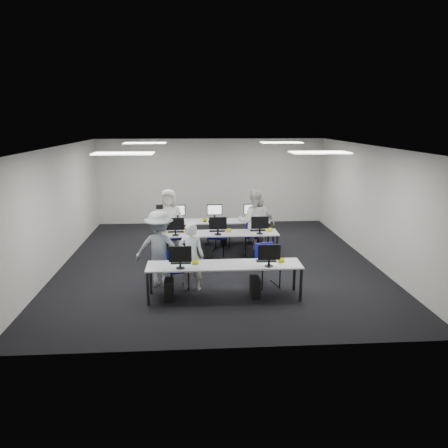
{
  "coord_description": "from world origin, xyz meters",
  "views": [
    {
      "loc": [
        -0.59,
        -10.95,
        3.65
      ],
      "look_at": [
        0.16,
        0.05,
        1.0
      ],
      "focal_mm": 35.0,
      "sensor_mm": 36.0,
      "label": 1
    }
  ],
  "objects": [
    {
      "name": "chair_6",
      "position": [
        0.13,
        0.98,
        0.29
      ],
      "size": [
        0.59,
        0.61,
        0.93
      ],
      "rotation": [
        0.0,
        0.0,
        -0.31
      ],
      "color": "#11148B",
      "rests_on": "ground"
    },
    {
      "name": "equipment_back",
      "position": [
        0.19,
        1.62,
        0.36
      ],
      "size": [
        2.91,
        0.41,
        1.19
      ],
      "color": "white",
      "rests_on": "desk_back"
    },
    {
      "name": "student_1",
      "position": [
        1.03,
        0.66,
        0.9
      ],
      "size": [
        0.94,
        0.77,
        1.8
      ],
      "primitive_type": "imported",
      "rotation": [
        0.0,
        0.0,
        3.04
      ],
      "color": "white",
      "rests_on": "ground"
    },
    {
      "name": "photographer",
      "position": [
        -1.38,
        -1.6,
        0.86
      ],
      "size": [
        1.17,
        0.74,
        1.72
      ],
      "primitive_type": "imported",
      "rotation": [
        0.0,
        0.0,
        3.04
      ],
      "color": "gray",
      "rests_on": "ground"
    },
    {
      "name": "dslr_camera",
      "position": [
        -1.37,
        -1.42,
        1.77
      ],
      "size": [
        0.16,
        0.19,
        0.1
      ],
      "primitive_type": "cube",
      "rotation": [
        0.0,
        0.0,
        3.04
      ],
      "color": "black",
      "rests_on": "photographer"
    },
    {
      "name": "student_0",
      "position": [
        -0.68,
        -1.89,
        0.76
      ],
      "size": [
        0.6,
        0.45,
        1.52
      ],
      "primitive_type": "imported",
      "rotation": [
        0.0,
        0.0,
        2.98
      ],
      "color": "white",
      "rests_on": "ground"
    },
    {
      "name": "desk_back",
      "position": [
        0.0,
        1.6,
        0.68
      ],
      "size": [
        3.2,
        0.7,
        0.73
      ],
      "color": "#B1B3B6",
      "rests_on": "ground"
    },
    {
      "name": "room",
      "position": [
        0.0,
        0.0,
        1.5
      ],
      "size": [
        9.0,
        9.02,
        3.0
      ],
      "color": "black",
      "rests_on": "ground"
    },
    {
      "name": "chair_7",
      "position": [
        1.19,
        1.07,
        0.26
      ],
      "size": [
        0.51,
        0.53,
        0.82
      ],
      "rotation": [
        0.0,
        0.0,
        -0.28
      ],
      "color": "#11148B",
      "rests_on": "ground"
    },
    {
      "name": "chair_0",
      "position": [
        -1.0,
        -1.81,
        0.27
      ],
      "size": [
        0.53,
        0.56,
        0.85
      ],
      "rotation": [
        0.0,
        0.0,
        0.31
      ],
      "color": "#11148B",
      "rests_on": "ground"
    },
    {
      "name": "desk_mid",
      "position": [
        0.0,
        0.2,
        0.68
      ],
      "size": [
        3.2,
        0.7,
        0.73
      ],
      "color": "#B1B3B6",
      "rests_on": "ground"
    },
    {
      "name": "equipment_mid",
      "position": [
        -0.19,
        0.18,
        0.36
      ],
      "size": [
        2.91,
        0.41,
        1.19
      ],
      "color": "white",
      "rests_on": "desk_mid"
    },
    {
      "name": "desk_front",
      "position": [
        0.0,
        -2.4,
        0.68
      ],
      "size": [
        3.2,
        0.7,
        0.73
      ],
      "color": "#B1B3B6",
      "rests_on": "ground"
    },
    {
      "name": "ceiling_panels",
      "position": [
        0.0,
        0.0,
        2.98
      ],
      "size": [
        5.2,
        4.6,
        0.02
      ],
      "color": "white",
      "rests_on": "room"
    },
    {
      "name": "chair_1",
      "position": [
        1.0,
        -1.79,
        0.3
      ],
      "size": [
        0.57,
        0.6,
        0.95
      ],
      "rotation": [
        0.0,
        0.0,
        0.24
      ],
      "color": "#11148B",
      "rests_on": "ground"
    },
    {
      "name": "chair_5",
      "position": [
        -1.22,
        1.13,
        0.27
      ],
      "size": [
        0.52,
        0.55,
        0.87
      ],
      "rotation": [
        0.0,
        0.0,
        -0.24
      ],
      "color": "#11148B",
      "rests_on": "ground"
    },
    {
      "name": "handbag",
      "position": [
        -1.45,
        0.36,
        0.89
      ],
      "size": [
        0.41,
        0.27,
        0.32
      ],
      "primitive_type": "ellipsoid",
      "rotation": [
        0.0,
        0.0,
        0.05
      ],
      "color": "#A48854",
      "rests_on": "desk_mid"
    },
    {
      "name": "chair_3",
      "position": [
        0.02,
        0.67,
        0.31
      ],
      "size": [
        0.58,
        0.61,
        0.97
      ],
      "rotation": [
        0.0,
        0.0,
        -0.22
      ],
      "color": "#11148B",
      "rests_on": "ground"
    },
    {
      "name": "equipment_front",
      "position": [
        -0.19,
        -2.42,
        0.36
      ],
      "size": [
        2.51,
        0.41,
        1.19
      ],
      "color": "#0D5DB4",
      "rests_on": "desk_front"
    },
    {
      "name": "chair_2",
      "position": [
        -1.19,
        0.84,
        0.28
      ],
      "size": [
        0.49,
        0.52,
        0.89
      ],
      "rotation": [
        0.0,
        0.0,
        0.13
      ],
      "color": "#11148B",
      "rests_on": "ground"
    },
    {
      "name": "chair_4",
      "position": [
        1.04,
        0.7,
        0.31
      ],
      "size": [
        0.56,
        0.6,
        0.97
      ],
      "rotation": [
        0.0,
        0.0,
        -0.19
      ],
      "color": "#11148B",
      "rests_on": "ground"
    },
    {
      "name": "student_3",
      "position": [
        1.24,
        1.12,
        0.77
      ],
      "size": [
        0.96,
        0.58,
        1.53
      ],
      "primitive_type": "imported",
      "rotation": [
        0.0,
        0.0,
        -0.24
      ],
      "color": "white",
      "rests_on": "ground"
    },
    {
      "name": "student_2",
      "position": [
        -1.32,
        1.14,
        0.88
      ],
      "size": [
        0.88,
        0.59,
        1.76
      ],
      "primitive_type": "imported",
      "rotation": [
        0.0,
        0.0,
        -0.04
      ],
      "color": "white",
      "rests_on": "ground"
    }
  ]
}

